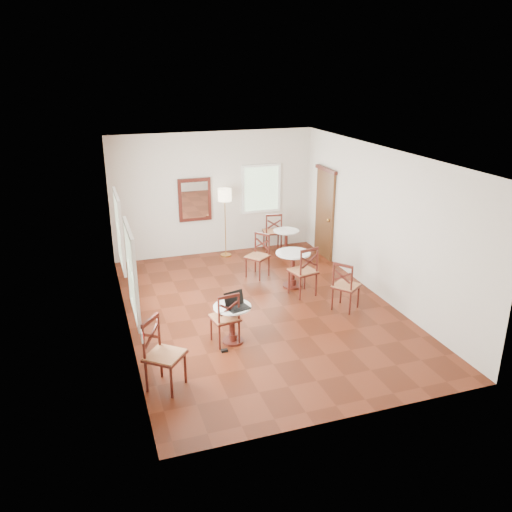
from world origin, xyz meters
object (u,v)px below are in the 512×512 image
(cafe_table_back, at_px, (286,240))
(chair_mid_a, at_px, (304,271))
(water_glass, at_px, (234,304))
(cafe_table_near, at_px, (232,320))
(laptop, at_px, (236,304))
(chair_back_b, at_px, (258,256))
(chair_back_a, at_px, (273,232))
(floor_lamp, at_px, (225,200))
(chair_mid_b, at_px, (345,286))
(mouse, at_px, (237,306))
(power_adapter, at_px, (224,351))
(chair_near_a, at_px, (225,318))
(cafe_table_mid, at_px, (293,265))
(chair_near_b, at_px, (163,354))
(navy_mug, at_px, (230,302))

(cafe_table_back, bearing_deg, chair_mid_a, -102.95)
(water_glass, bearing_deg, chair_mid_a, 37.10)
(cafe_table_near, height_order, laptop, laptop)
(chair_back_b, bearing_deg, chair_back_a, 112.15)
(water_glass, bearing_deg, floor_lamp, 76.58)
(chair_back_b, bearing_deg, chair_mid_b, -11.18)
(mouse, distance_m, power_adapter, 0.77)
(chair_near_a, relative_size, laptop, 2.28)
(cafe_table_mid, xyz_separation_m, chair_mid_b, (0.53, -1.35, 0.01))
(chair_back_a, bearing_deg, chair_mid_a, 91.82)
(cafe_table_mid, relative_size, chair_mid_a, 0.73)
(cafe_table_mid, xyz_separation_m, water_glass, (-1.84, -1.90, 0.24))
(cafe_table_mid, distance_m, mouse, 2.66)
(chair_near_a, relative_size, water_glass, 11.24)
(chair_back_a, distance_m, chair_back_b, 1.78)
(chair_mid_b, bearing_deg, floor_lamp, -16.31)
(chair_near_b, bearing_deg, chair_back_a, 4.65)
(chair_back_b, xyz_separation_m, mouse, (-1.30, -2.72, 0.21))
(floor_lamp, height_order, laptop, floor_lamp)
(cafe_table_near, bearing_deg, mouse, -39.17)
(cafe_table_mid, relative_size, chair_mid_b, 0.78)
(chair_back_a, height_order, floor_lamp, floor_lamp)
(laptop, xyz_separation_m, navy_mug, (-0.07, 0.14, -0.02))
(floor_lamp, relative_size, navy_mug, 14.86)
(chair_mid_b, bearing_deg, chair_mid_a, -7.16)
(chair_back_b, distance_m, water_glass, 3.01)
(laptop, height_order, water_glass, laptop)
(chair_mid_a, bearing_deg, cafe_table_near, 23.88)
(chair_near_a, relative_size, chair_back_a, 0.96)
(chair_back_b, bearing_deg, chair_near_b, -73.62)
(floor_lamp, bearing_deg, water_glass, -103.42)
(cafe_table_mid, height_order, chair_back_b, chair_back_b)
(chair_near_b, bearing_deg, power_adapter, -18.68)
(cafe_table_back, relative_size, mouse, 7.97)
(chair_near_b, xyz_separation_m, floor_lamp, (2.35, 5.14, 0.89))
(cafe_table_back, distance_m, floor_lamp, 1.80)
(mouse, bearing_deg, chair_mid_b, 1.38)
(chair_near_a, xyz_separation_m, chair_back_b, (1.49, 2.67, 0.01))
(chair_mid_a, xyz_separation_m, floor_lamp, (-0.88, 2.78, 0.90))
(chair_mid_b, relative_size, laptop, 2.35)
(water_glass, bearing_deg, chair_near_a, 172.14)
(cafe_table_mid, relative_size, chair_near_a, 0.81)
(chair_back_b, bearing_deg, floor_lamp, 155.19)
(chair_mid_b, distance_m, water_glass, 2.45)
(chair_mid_a, relative_size, navy_mug, 9.35)
(navy_mug, height_order, water_glass, navy_mug)
(cafe_table_near, distance_m, laptop, 0.33)
(cafe_table_near, height_order, water_glass, water_glass)
(floor_lamp, bearing_deg, chair_mid_b, -69.42)
(power_adapter, bearing_deg, navy_mug, 59.10)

